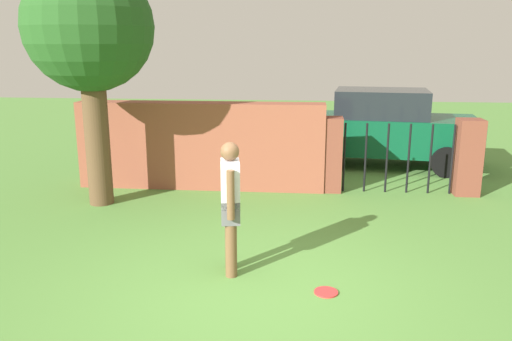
{
  "coord_description": "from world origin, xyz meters",
  "views": [
    {
      "loc": [
        0.48,
        -5.29,
        2.73
      ],
      "look_at": [
        -0.19,
        1.65,
        1.0
      ],
      "focal_mm": 36.2,
      "sensor_mm": 36.0,
      "label": 1
    }
  ],
  "objects_px": {
    "tree": "(89,31)",
    "frisbee_red": "(326,292)",
    "person": "(230,202)",
    "car": "(380,128)"
  },
  "relations": [
    {
      "from": "tree",
      "to": "frisbee_red",
      "type": "height_order",
      "value": "tree"
    },
    {
      "from": "frisbee_red",
      "to": "tree",
      "type": "bearing_deg",
      "value": 141.71
    },
    {
      "from": "tree",
      "to": "frisbee_red",
      "type": "xyz_separation_m",
      "value": [
        3.8,
        -3.0,
        -2.9
      ]
    },
    {
      "from": "tree",
      "to": "person",
      "type": "height_order",
      "value": "tree"
    },
    {
      "from": "car",
      "to": "person",
      "type": "bearing_deg",
      "value": -106.22
    },
    {
      "from": "tree",
      "to": "car",
      "type": "xyz_separation_m",
      "value": [
        5.21,
        3.45,
        -2.05
      ]
    },
    {
      "from": "person",
      "to": "car",
      "type": "bearing_deg",
      "value": 147.68
    },
    {
      "from": "frisbee_red",
      "to": "car",
      "type": "bearing_deg",
      "value": 77.67
    },
    {
      "from": "tree",
      "to": "car",
      "type": "distance_m",
      "value": 6.57
    },
    {
      "from": "tree",
      "to": "car",
      "type": "height_order",
      "value": "tree"
    }
  ]
}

